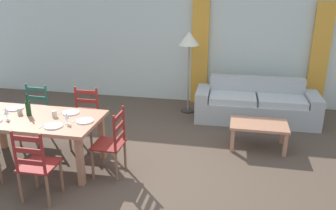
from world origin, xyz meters
The scene contains 25 objects.
ground_plane centered at (0.00, 0.00, -0.01)m, with size 9.60×9.60×0.02m, color brown.
wall_far centered at (0.00, 3.30, 1.35)m, with size 9.60×0.16×2.70m, color silver.
curtain_panel_left centered at (0.56, 3.16, 1.10)m, with size 0.35×0.08×2.20m, color gold.
curtain_panel_right centered at (2.96, 3.16, 1.10)m, with size 0.35×0.08×2.20m, color gold.
dining_table centered at (-1.42, -0.08, 0.66)m, with size 1.90×0.96×0.75m.
dining_chair_near_right centered at (-0.94, -0.86, 0.48)m, with size 0.42×0.40×0.96m.
dining_chair_far_left centered at (-1.88, 0.64, 0.48)m, with size 0.44×0.42×0.96m.
dining_chair_far_right centered at (-1.00, 0.66, 0.48)m, with size 0.43×0.41×0.96m.
dining_chair_head_east centered at (-0.26, -0.12, 0.48)m, with size 0.40×0.42×0.96m.
dinner_plate_near_right centered at (-0.97, -0.33, 0.76)m, with size 0.24×0.24×0.02m, color white.
fork_near_right centered at (-1.12, -0.33, 0.75)m, with size 0.02×0.17×0.01m, color silver.
dinner_plate_far_left centered at (-1.87, 0.17, 0.76)m, with size 0.24×0.24×0.02m, color white.
fork_far_left centered at (-2.02, 0.17, 0.75)m, with size 0.02×0.17×0.01m, color silver.
dinner_plate_far_right centered at (-0.97, 0.17, 0.76)m, with size 0.24×0.24×0.02m, color white.
fork_far_right centered at (-1.12, 0.17, 0.75)m, with size 0.02×0.17×0.01m, color silver.
dinner_plate_head_east centered at (-0.64, -0.08, 0.76)m, with size 0.24×0.24×0.02m, color white.
fork_head_east centered at (-0.79, -0.08, 0.75)m, with size 0.02×0.17×0.01m, color silver.
wine_bottle centered at (-1.52, -0.03, 0.87)m, with size 0.07×0.07×0.32m.
wine_glass_near_left centered at (-1.74, -0.22, 0.86)m, with size 0.06×0.06×0.16m.
wine_glass_near_right centered at (-0.84, -0.21, 0.86)m, with size 0.06×0.06×0.16m.
coffee_cup_primary centered at (-1.14, 0.00, 0.80)m, with size 0.07×0.07×0.09m, color beige.
coffee_cup_secondary centered at (-1.68, -0.01, 0.80)m, with size 0.07×0.07×0.09m, color beige.
couch centered at (1.76, 2.34, 0.29)m, with size 2.29×0.84×0.80m.
coffee_table centered at (1.75, 1.13, 0.36)m, with size 0.90×0.56×0.42m.
standing_lamp centered at (0.41, 2.53, 1.41)m, with size 0.40×0.40×1.64m.
Camera 1 is at (1.33, -4.13, 2.57)m, focal length 36.91 mm.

